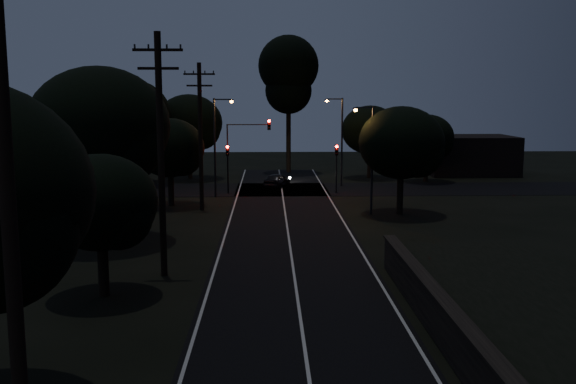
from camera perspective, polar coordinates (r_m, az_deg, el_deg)
name	(u,v)px	position (r m, az deg, el deg)	size (l,w,h in m)	color
road_surface	(285,212)	(45.76, -0.27, -1.75)	(60.00, 70.00, 0.03)	black
utility_pole_near	(8,203)	(12.98, -23.63, -0.91)	(2.20, 0.30, 12.00)	black
utility_pole_mid	(161,151)	(29.39, -11.25, 3.57)	(2.20, 0.30, 11.00)	black
utility_pole_far	(200,134)	(46.22, -7.79, 5.11)	(2.20, 0.30, 10.50)	black
tree_left_b	(104,205)	(27.00, -16.05, -1.13)	(4.64, 4.64, 5.90)	black
tree_left_c	(104,129)	(36.90, -16.04, 5.37)	(7.79, 7.79, 9.84)	black
tree_left_d	(172,149)	(48.47, -10.26, 3.75)	(5.17, 5.17, 6.56)	black
tree_far_nw	(191,124)	(64.26, -8.60, 5.98)	(6.59, 6.59, 8.35)	black
tree_far_w	(132,116)	(61.06, -13.72, 6.58)	(7.65, 7.65, 9.75)	black
tree_far_ne	(372,131)	(64.70, 7.50, 5.38)	(5.72, 5.72, 7.24)	black
tree_far_e	(429,138)	(62.81, 12.43, 4.69)	(5.07, 5.07, 6.44)	black
tree_right_a	(405,145)	(44.88, 10.33, 4.16)	(5.90, 5.90, 7.51)	black
tall_pine	(288,74)	(68.95, 0.04, 10.46)	(6.39, 6.39, 14.53)	black
building_left	(84,155)	(68.79, -17.67, 3.16)	(10.00, 8.00, 4.40)	black
building_right	(469,155)	(70.42, 15.77, 3.20)	(9.00, 7.00, 4.00)	black
signal_left	(228,160)	(54.25, -5.39, 2.85)	(0.28, 0.35, 4.10)	black
signal_right	(337,160)	(54.44, 4.33, 2.89)	(0.28, 0.35, 4.10)	black
signal_mast	(248,142)	(54.04, -3.62, 4.45)	(3.70, 0.35, 6.25)	black
streetlight_a	(217,140)	(52.17, -6.33, 4.59)	(1.66, 0.26, 8.00)	black
streetlight_b	(340,135)	(58.35, 4.63, 5.04)	(1.66, 0.26, 8.00)	black
streetlight_c	(370,152)	(44.60, 7.28, 3.54)	(1.46, 0.26, 7.50)	black
car	(277,180)	(57.80, -0.97, 1.05)	(1.52, 3.78, 1.29)	black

